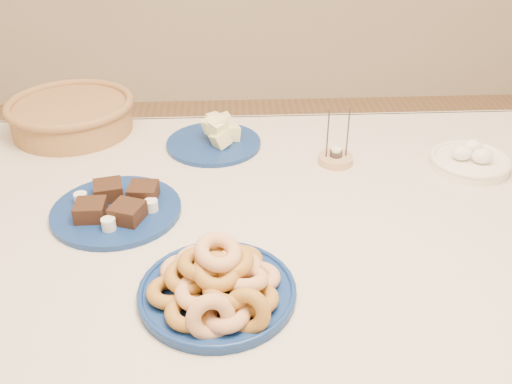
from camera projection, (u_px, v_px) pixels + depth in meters
dining_table at (255, 257)px, 1.30m from camera, size 1.71×1.11×0.75m
donut_platter at (217, 283)px, 1.01m from camera, size 0.30×0.30×0.13m
melon_plate at (216, 137)px, 1.54m from camera, size 0.30×0.30×0.09m
brownie_plate at (117, 207)px, 1.26m from camera, size 0.29×0.29×0.05m
wicker_basket at (71, 114)px, 1.61m from camera, size 0.47×0.47×0.09m
candle_holder at (336, 158)px, 1.46m from camera, size 0.09×0.09×0.15m
egg_bowl at (470, 160)px, 1.43m from camera, size 0.23×0.23×0.07m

